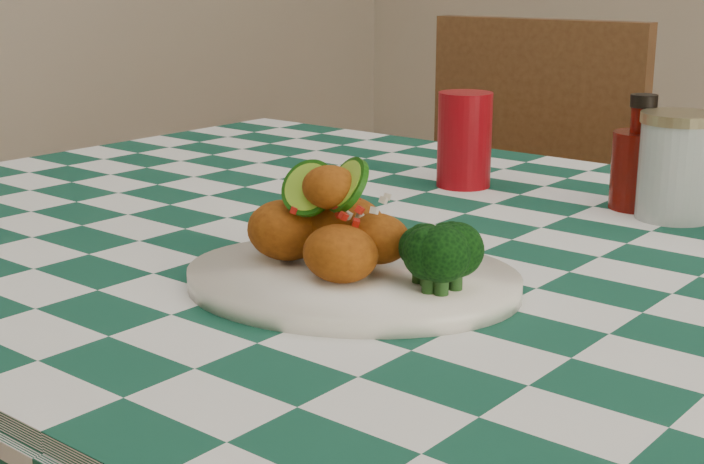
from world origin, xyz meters
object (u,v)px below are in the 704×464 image
Objects in this scene: fried_chicken_pile at (336,218)px; plate at (352,281)px; ketchup_bottle at (640,152)px; mason_jar at (677,166)px; wooden_chair_left at (482,284)px; red_tumbler at (464,140)px.

plate is at bearing 0.00° from fried_chicken_pile.
ketchup_bottle is 0.06m from mason_jar.
fried_chicken_pile is 0.46m from mason_jar.
wooden_chair_left is (-0.52, 0.43, -0.36)m from mason_jar.
wooden_chair_left is (-0.23, 0.44, -0.36)m from red_tumbler.
plate is 0.46m from mason_jar.
red_tumbler is 0.23m from ketchup_bottle.
ketchup_bottle reaches higher than fried_chicken_pile.
ketchup_bottle is at bearing -44.71° from wooden_chair_left.
wooden_chair_left reaches higher than fried_chicken_pile.
ketchup_bottle is (0.23, 0.03, 0.01)m from red_tumbler.
ketchup_bottle is 0.72m from wooden_chair_left.
wooden_chair_left reaches higher than ketchup_bottle.
mason_jar is 0.13× the size of wooden_chair_left.
plate is 0.32× the size of wooden_chair_left.
wooden_chair_left is at bearing 140.48° from mason_jar.
fried_chicken_pile reaches higher than plate.
ketchup_bottle is 0.14× the size of wooden_chair_left.
red_tumbler is 1.01× the size of mason_jar.
plate is at bearing -98.61° from ketchup_bottle.
ketchup_bottle is at bearing 81.39° from plate.
wooden_chair_left is at bearing 138.75° from ketchup_bottle.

